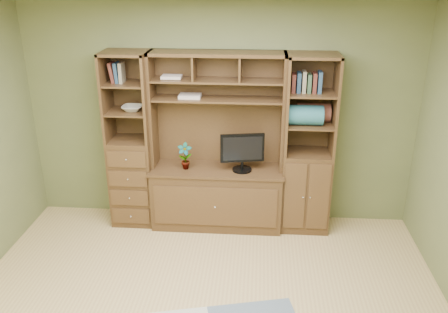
# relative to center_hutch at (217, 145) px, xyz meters

# --- Properties ---
(room) EXTENTS (4.60, 4.10, 2.64)m
(room) POSITION_rel_center_hutch_xyz_m (0.02, -1.73, 0.28)
(room) COLOR tan
(room) RESTS_ON ground
(center_hutch) EXTENTS (1.54, 0.53, 2.05)m
(center_hutch) POSITION_rel_center_hutch_xyz_m (0.00, 0.00, 0.00)
(center_hutch) COLOR #472E18
(center_hutch) RESTS_ON ground
(left_tower) EXTENTS (0.50, 0.45, 2.05)m
(left_tower) POSITION_rel_center_hutch_xyz_m (-1.00, 0.04, 0.00)
(left_tower) COLOR #472E18
(left_tower) RESTS_ON ground
(right_tower) EXTENTS (0.55, 0.45, 2.05)m
(right_tower) POSITION_rel_center_hutch_xyz_m (1.02, 0.04, 0.00)
(right_tower) COLOR #472E18
(right_tower) RESTS_ON ground
(monitor) EXTENTS (0.53, 0.31, 0.61)m
(monitor) POSITION_rel_center_hutch_xyz_m (0.29, -0.03, 0.01)
(monitor) COLOR black
(monitor) RESTS_ON center_hutch
(orchid) EXTENTS (0.16, 0.11, 0.31)m
(orchid) POSITION_rel_center_hutch_xyz_m (-0.36, -0.03, -0.14)
(orchid) COLOR #B2663C
(orchid) RESTS_ON center_hutch
(magazines) EXTENTS (0.24, 0.18, 0.04)m
(magazines) POSITION_rel_center_hutch_xyz_m (-0.30, 0.09, 0.53)
(magazines) COLOR beige
(magazines) RESTS_ON center_hutch
(bowl) EXTENTS (0.23, 0.23, 0.06)m
(bowl) POSITION_rel_center_hutch_xyz_m (-0.95, 0.04, 0.39)
(bowl) COLOR beige
(bowl) RESTS_ON left_tower
(blanket_teal) EXTENTS (0.38, 0.22, 0.22)m
(blanket_teal) POSITION_rel_center_hutch_xyz_m (0.97, -0.01, 0.37)
(blanket_teal) COLOR #29626B
(blanket_teal) RESTS_ON right_tower
(blanket_red) EXTENTS (0.37, 0.20, 0.20)m
(blanket_red) POSITION_rel_center_hutch_xyz_m (1.07, 0.12, 0.37)
(blanket_red) COLOR brown
(blanket_red) RESTS_ON right_tower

